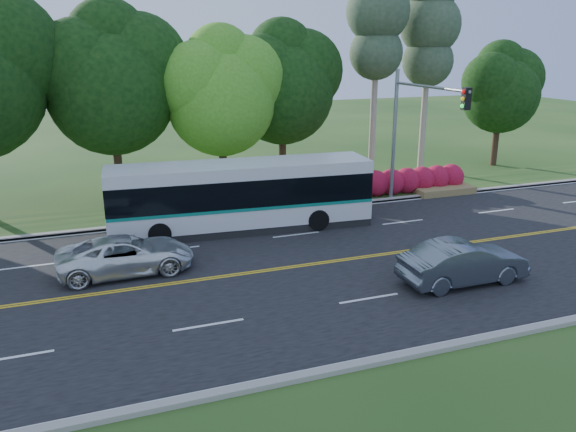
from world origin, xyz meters
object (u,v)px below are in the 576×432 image
object	(u,v)px
transit_bus	(241,197)
sedan	(463,262)
traffic_signal	(415,119)
suv	(126,255)

from	to	relation	value
transit_bus	sedan	xyz separation A→B (m)	(5.84, -8.60, -0.77)
traffic_signal	transit_bus	xyz separation A→B (m)	(-9.07, -0.24, -3.11)
transit_bus	sedan	distance (m)	10.43
suv	traffic_signal	bearing A→B (deg)	-76.71
traffic_signal	sedan	xyz separation A→B (m)	(-3.23, -8.84, -3.88)
transit_bus	sedan	world-z (taller)	transit_bus
sedan	transit_bus	bearing A→B (deg)	34.19
transit_bus	suv	world-z (taller)	transit_bus
transit_bus	suv	xyz separation A→B (m)	(-5.42, -3.53, -0.85)
traffic_signal	suv	world-z (taller)	traffic_signal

